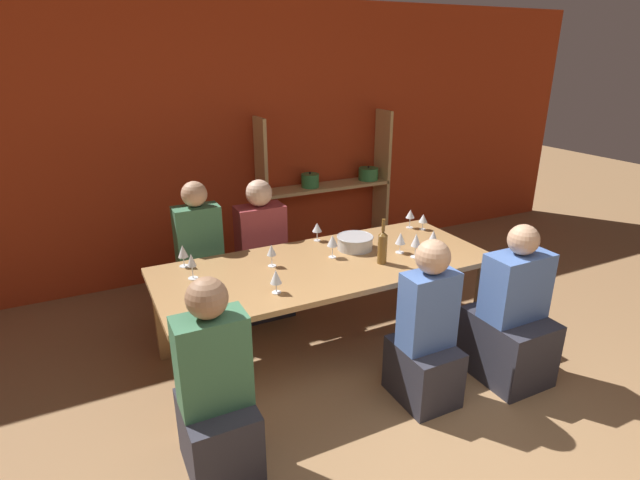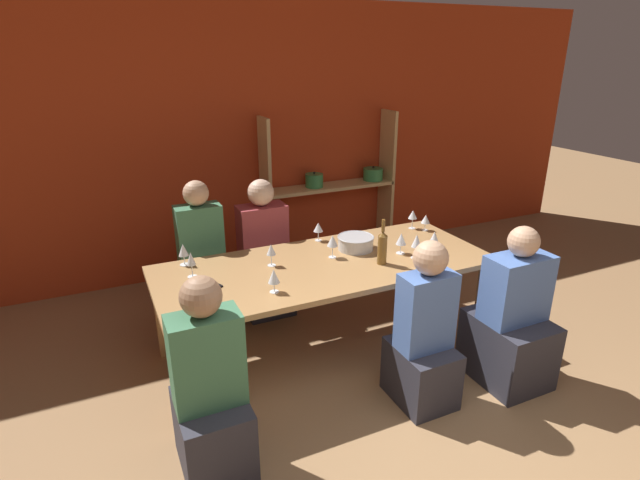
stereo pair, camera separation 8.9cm
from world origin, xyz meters
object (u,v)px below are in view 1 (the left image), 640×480
at_px(wine_bottle_green, 382,246).
at_px(wine_glass_red_d, 317,228).
at_px(person_near_c, 216,403).
at_px(shelf_unit, 328,207).
at_px(person_far_a, 262,264).
at_px(wine_glass_red_c, 271,251).
at_px(person_far_b, 202,274).
at_px(wine_glass_red_f, 427,253).
at_px(wine_glass_white_c, 416,241).
at_px(wine_glass_red_a, 410,214).
at_px(person_near_a, 426,342).
at_px(wine_glass_empty_a, 332,241).
at_px(cell_phone, 212,289).
at_px(person_near_b, 510,324).
at_px(wine_glass_white_b, 400,239).
at_px(wine_glass_red_g, 276,277).
at_px(mixing_bowl, 355,242).
at_px(wine_glass_white_a, 183,252).
at_px(wine_glass_red_b, 192,261).
at_px(wine_glass_white_d, 423,219).
at_px(wine_glass_red_e, 433,237).
at_px(dining_table, 326,272).

distance_m(wine_bottle_green, wine_glass_red_d, 0.67).
distance_m(wine_bottle_green, person_near_c, 1.64).
height_order(shelf_unit, person_far_a, shelf_unit).
distance_m(wine_glass_red_c, wine_glass_red_d, 0.62).
distance_m(wine_glass_red_d, person_far_b, 1.04).
distance_m(wine_bottle_green, wine_glass_red_f, 0.33).
xyz_separation_m(wine_glass_red_c, wine_glass_white_c, (1.04, -0.33, 0.01)).
bearing_deg(wine_glass_red_a, person_near_a, -120.95).
height_order(wine_glass_empty_a, cell_phone, wine_glass_empty_a).
height_order(person_far_a, person_near_b, person_far_a).
relative_size(wine_glass_white_b, person_near_c, 0.14).
bearing_deg(person_far_b, wine_bottle_green, 139.83).
bearing_deg(wine_glass_red_g, person_near_c, -136.78).
relative_size(wine_glass_red_a, wine_glass_empty_a, 0.93).
relative_size(person_far_a, person_near_c, 1.02).
relative_size(shelf_unit, cell_phone, 9.68).
bearing_deg(wine_glass_red_f, wine_glass_red_g, 173.52).
relative_size(wine_glass_red_a, person_far_a, 0.14).
distance_m(wine_bottle_green, person_far_b, 1.54).
relative_size(mixing_bowl, person_near_b, 0.25).
relative_size(wine_bottle_green, wine_glass_red_g, 2.13).
bearing_deg(wine_glass_white_a, wine_glass_red_b, -87.57).
xyz_separation_m(wine_glass_white_a, wine_glass_red_d, (1.11, 0.04, 0.00)).
distance_m(person_near_a, person_near_c, 1.39).
distance_m(wine_glass_red_f, person_far_b, 1.85).
relative_size(wine_glass_white_b, person_far_b, 0.13).
xyz_separation_m(wine_glass_white_b, wine_glass_red_f, (-0.01, -0.34, 0.01)).
xyz_separation_m(wine_glass_white_d, person_near_b, (-0.10, -1.17, -0.42)).
bearing_deg(mixing_bowl, person_far_a, 129.50).
bearing_deg(wine_glass_empty_a, wine_glass_red_a, 17.61).
relative_size(mixing_bowl, person_near_a, 0.26).
xyz_separation_m(wine_glass_white_b, wine_glass_red_d, (-0.46, 0.53, -0.00)).
xyz_separation_m(wine_glass_white_c, person_near_c, (-1.74, -0.62, -0.42)).
height_order(wine_glass_white_b, wine_glass_red_g, wine_glass_white_b).
relative_size(wine_glass_red_e, person_near_a, 0.15).
distance_m(person_far_a, person_far_b, 0.55).
height_order(wine_glass_red_g, person_far_b, person_far_b).
bearing_deg(person_near_c, dining_table, 37.26).
relative_size(mixing_bowl, cell_phone, 1.77).
xyz_separation_m(wine_glass_white_a, person_near_b, (1.96, -1.30, -0.43)).
bearing_deg(wine_glass_white_d, wine_glass_red_g, -160.51).
bearing_deg(person_near_c, wine_glass_red_d, 46.04).
relative_size(dining_table, person_far_b, 1.98).
height_order(person_near_b, person_near_c, person_near_c).
distance_m(wine_glass_white_c, person_near_a, 0.84).
distance_m(wine_glass_red_b, wine_glass_white_d, 2.06).
height_order(person_far_b, person_near_c, person_far_b).
relative_size(wine_glass_red_d, person_far_a, 0.13).
height_order(mixing_bowl, wine_glass_empty_a, wine_glass_empty_a).
height_order(cell_phone, person_near_b, person_near_b).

